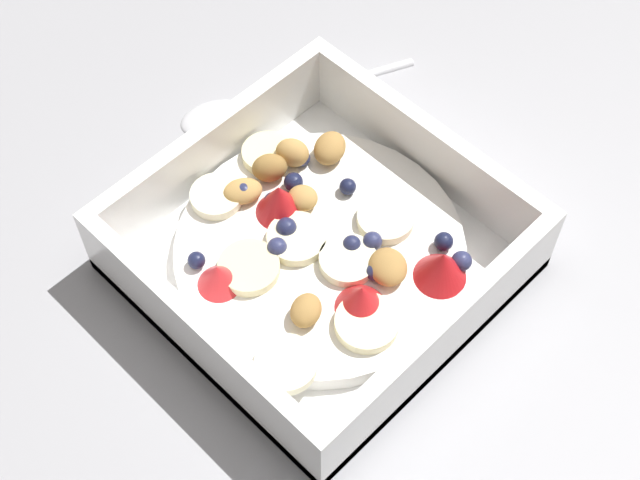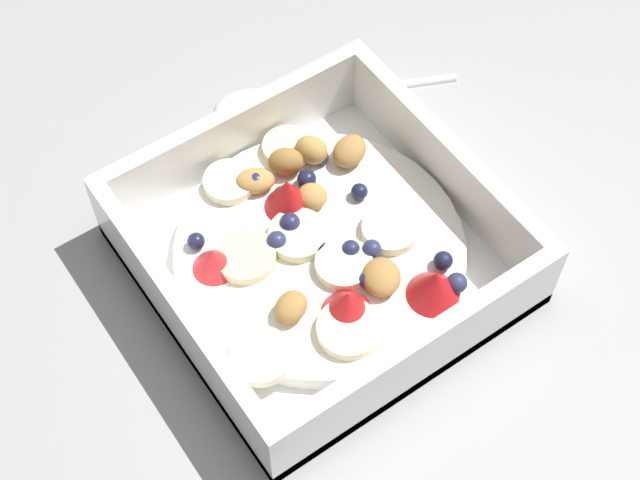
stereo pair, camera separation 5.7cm
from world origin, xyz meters
name	(u,v)px [view 1 (the left image)]	position (x,y,z in m)	size (l,w,h in m)	color
ground_plane	(322,283)	(0.00, 0.00, 0.00)	(2.40, 2.40, 0.00)	#9E9EA3
fruit_bowl	(320,250)	(0.01, -0.01, 0.02)	(0.20, 0.20, 0.06)	white
spoon	(251,104)	(0.13, -0.07, 0.00)	(0.09, 0.17, 0.01)	silver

